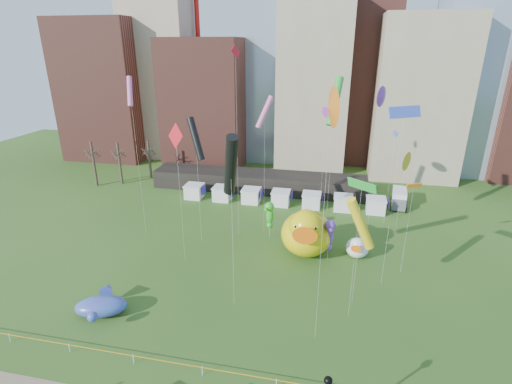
% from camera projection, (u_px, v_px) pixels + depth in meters
% --- Properties ---
extents(ground, '(160.00, 160.00, 0.00)m').
position_uv_depth(ground, '(203.00, 375.00, 30.89)').
color(ground, '#294916').
rests_on(ground, ground).
extents(skyline, '(101.00, 23.00, 68.00)m').
position_uv_depth(skyline, '(307.00, 61.00, 78.44)').
color(skyline, brown).
rests_on(skyline, ground).
extents(pavilion, '(38.00, 6.00, 3.20)m').
position_uv_depth(pavilion, '(258.00, 181.00, 69.41)').
color(pavilion, black).
rests_on(pavilion, ground).
extents(vendor_tents, '(33.24, 2.80, 2.40)m').
position_uv_depth(vendor_tents, '(281.00, 198.00, 63.15)').
color(vendor_tents, white).
rests_on(vendor_tents, ground).
extents(bare_trees, '(8.44, 6.44, 8.50)m').
position_uv_depth(bare_trees, '(120.00, 162.00, 72.22)').
color(bare_trees, '#382B21').
rests_on(bare_trees, ground).
extents(caution_tape, '(50.00, 0.06, 0.90)m').
position_uv_depth(caution_tape, '(202.00, 369.00, 30.64)').
color(caution_tape, white).
rests_on(caution_tape, ground).
extents(big_duck, '(6.55, 8.83, 6.81)m').
position_uv_depth(big_duck, '(307.00, 232.00, 47.51)').
color(big_duck, yellow).
rests_on(big_duck, ground).
extents(small_duck, '(3.28, 4.08, 2.98)m').
position_uv_depth(small_duck, '(357.00, 247.00, 47.53)').
color(small_duck, white).
rests_on(small_duck, ground).
extents(seahorse_green, '(1.69, 1.88, 5.30)m').
position_uv_depth(seahorse_green, '(270.00, 213.00, 51.43)').
color(seahorse_green, silver).
rests_on(seahorse_green, ground).
extents(seahorse_purple, '(1.49, 1.82, 5.36)m').
position_uv_depth(seahorse_purple, '(329.00, 233.00, 46.11)').
color(seahorse_purple, silver).
rests_on(seahorse_purple, ground).
extents(whale_inflatable, '(5.55, 6.32, 2.20)m').
position_uv_depth(whale_inflatable, '(102.00, 305.00, 37.60)').
color(whale_inflatable, '#4E3797').
rests_on(whale_inflatable, ground).
extents(box_truck, '(2.92, 6.11, 2.50)m').
position_uv_depth(box_truck, '(399.00, 198.00, 62.90)').
color(box_truck, white).
rests_on(box_truck, ground).
extents(kite_0, '(0.74, 1.49, 24.82)m').
position_uv_depth(kite_0, '(236.00, 66.00, 45.59)').
color(kite_0, silver).
rests_on(kite_0, ground).
extents(kite_1, '(2.49, 1.76, 18.86)m').
position_uv_depth(kite_1, '(265.00, 112.00, 48.55)').
color(kite_1, silver).
rests_on(kite_1, ground).
extents(kite_2, '(2.49, 3.78, 17.91)m').
position_uv_depth(kite_2, '(231.00, 166.00, 34.00)').
color(kite_2, silver).
rests_on(kite_2, ground).
extents(kite_3, '(2.50, 2.06, 14.04)m').
position_uv_depth(kite_3, '(362.00, 186.00, 32.72)').
color(kite_3, silver).
rests_on(kite_3, ground).
extents(kite_4, '(1.35, 2.41, 11.29)m').
position_uv_depth(kite_4, '(406.00, 161.00, 51.90)').
color(kite_4, silver).
rests_on(kite_4, ground).
extents(kite_5, '(3.25, 2.23, 19.44)m').
position_uv_depth(kite_5, '(405.00, 113.00, 35.91)').
color(kite_5, silver).
rests_on(kite_5, ground).
extents(kite_6, '(1.68, 0.95, 11.01)m').
position_uv_depth(kite_6, '(414.00, 187.00, 41.01)').
color(kite_6, silver).
rests_on(kite_6, ground).
extents(kite_7, '(0.82, 1.35, 17.06)m').
position_uv_depth(kite_7, '(326.00, 113.00, 51.23)').
color(kite_7, silver).
rests_on(kite_7, ground).
extents(kite_8, '(2.43, 1.71, 16.99)m').
position_uv_depth(kite_8, '(176.00, 138.00, 41.78)').
color(kite_8, silver).
rests_on(kite_8, ground).
extents(kite_9, '(1.32, 2.20, 21.23)m').
position_uv_depth(kite_9, '(130.00, 92.00, 46.94)').
color(kite_9, silver).
rests_on(kite_9, ground).
extents(kite_10, '(2.92, 2.63, 16.60)m').
position_uv_depth(kite_10, '(196.00, 139.00, 46.91)').
color(kite_10, silver).
rests_on(kite_10, ground).
extents(kite_11, '(1.77, 3.20, 21.63)m').
position_uv_depth(kite_11, '(335.00, 101.00, 41.79)').
color(kite_11, silver).
rests_on(kite_11, ground).
extents(kite_12, '(3.34, 1.90, 11.66)m').
position_uv_depth(kite_12, '(360.00, 224.00, 36.38)').
color(kite_12, silver).
rests_on(kite_12, ground).
extents(kite_13, '(0.53, 1.95, 13.74)m').
position_uv_depth(kite_13, '(395.00, 135.00, 52.33)').
color(kite_13, silver).
rests_on(kite_13, ground).
extents(kite_14, '(0.93, 2.95, 22.10)m').
position_uv_depth(kite_14, '(331.00, 107.00, 27.48)').
color(kite_14, silver).
rests_on(kite_14, ground).
extents(kite_15, '(1.07, 2.17, 20.64)m').
position_uv_depth(kite_15, '(383.00, 97.00, 41.48)').
color(kite_15, silver).
rests_on(kite_15, ground).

